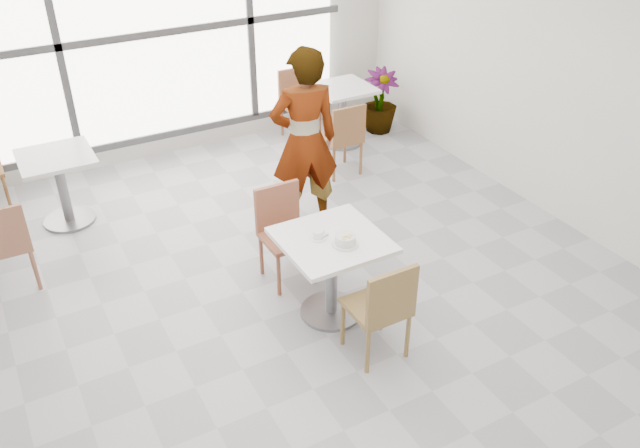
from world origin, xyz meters
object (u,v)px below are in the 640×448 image
bg_chair_left_near (3,242)px  chair_near (383,306)px  main_table (332,262)px  coffee_cup (318,235)px  oatmeal_bowl (346,240)px  person (304,141)px  plant_right (380,101)px  bg_chair_right_near (344,135)px  bg_table_right (342,107)px  bg_chair_right_far (297,99)px  chair_far (283,227)px  bg_table_left (61,179)px

bg_chair_left_near → chair_near: bearing=136.0°
main_table → chair_near: bearing=-83.9°
chair_near → coffee_cup: bearing=-76.7°
oatmeal_bowl → person: bearing=73.8°
main_table → person: size_ratio=0.43×
chair_near → oatmeal_bowl: 0.59m
plant_right → bg_chair_right_near: bearing=-141.1°
main_table → bg_chair_right_near: 2.52m
bg_table_right → bg_chair_right_far: size_ratio=0.86×
main_table → coffee_cup: (-0.09, 0.05, 0.26)m
person → bg_chair_right_far: size_ratio=2.12×
chair_far → plant_right: (2.53, 2.28, -0.09)m
bg_table_left → chair_near: bearing=-62.2°
bg_chair_left_near → person: bearing=174.8°
main_table → plant_right: plant_right is taller
bg_chair_right_near → person: bearing=39.9°
person → bg_chair_left_near: (-2.76, 0.25, -0.42)m
oatmeal_bowl → bg_chair_right_far: size_ratio=0.24×
main_table → person: bearing=70.6°
bg_table_left → bg_table_right: same height
bg_chair_right_far → plant_right: bg_chair_right_far is taller
main_table → chair_near: chair_near is taller
coffee_cup → plant_right: (2.53, 2.93, -0.37)m
chair_near → bg_table_right: 3.92m
plant_right → chair_far: bearing=-137.9°
main_table → plant_right: bearing=50.7°
chair_far → person: size_ratio=0.47×
person → bg_chair_right_far: person is taller
person → plant_right: 2.57m
main_table → chair_far: size_ratio=0.92×
bg_table_left → bg_table_right: (3.44, 0.29, 0.00)m
chair_near → bg_chair_left_near: bearing=-44.0°
person → coffee_cup: bearing=76.9°
bg_chair_left_near → bg_chair_right_near: (3.65, 0.49, 0.00)m
chair_far → coffee_cup: (-0.00, -0.64, 0.28)m
oatmeal_bowl → bg_table_left: oatmeal_bowl is taller
coffee_cup → bg_table_left: 2.98m
chair_near → coffee_cup: size_ratio=5.47×
bg_table_right → bg_chair_left_near: (-4.08, -1.25, 0.01)m
oatmeal_bowl → bg_chair_right_near: 2.62m
person → bg_table_left: (-2.12, 1.22, -0.43)m
bg_table_right → bg_chair_left_near: bearing=-162.9°
plant_right → main_table: bearing=-129.3°
oatmeal_bowl → coffee_cup: bearing=128.7°
oatmeal_bowl → plant_right: oatmeal_bowl is taller
chair_far → bg_table_right: 2.89m
coffee_cup → bg_chair_right_far: bearing=65.4°
chair_near → person: 2.10m
oatmeal_bowl → coffee_cup: (-0.14, 0.18, -0.01)m
bg_chair_left_near → oatmeal_bowl: bearing=143.0°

